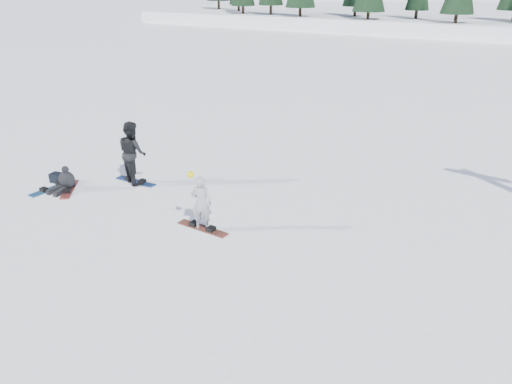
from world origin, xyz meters
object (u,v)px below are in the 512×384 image
snowboarder_man (133,152)px  snowboard_loose_a (52,188)px  gear_bag (58,178)px  snowboard_loose_b (69,189)px  snowboarder_woman (201,203)px  seated_rider (66,181)px

snowboarder_man → snowboard_loose_a: (-1.79, -1.76, -0.97)m
gear_bag → snowboard_loose_b: size_ratio=0.30×
snowboarder_woman → snowboarder_man: size_ratio=0.81×
gear_bag → snowboard_loose_b: 0.83m
snowboarder_man → seated_rider: size_ratio=2.17×
gear_bag → snowboard_loose_a: (0.28, -0.46, -0.14)m
gear_bag → snowboard_loose_a: size_ratio=0.30×
snowboarder_woman → seated_rider: size_ratio=1.76×
snowboarder_woman → snowboard_loose_b: 5.11m
snowboarder_man → snowboard_loose_b: bearing=73.5°
snowboarder_man → snowboarder_woman: bearing=-178.2°
snowboarder_woman → snowboard_loose_b: size_ratio=1.07×
snowboarder_man → seated_rider: snowboarder_man is taller
gear_bag → snowboarder_woman: bearing=-1.8°
snowboarder_woman → snowboarder_man: snowboarder_man is taller
snowboarder_woman → snowboard_loose_a: size_ratio=1.07×
snowboarder_woman → gear_bag: size_ratio=3.55×
gear_bag → snowboard_loose_a: 0.55m
seated_rider → snowboard_loose_a: 0.54m
snowboarder_woman → snowboarder_man: (-3.78, 1.49, 0.24)m
snowboarder_man → gear_bag: 2.59m
snowboard_loose_a → gear_bag: bearing=35.0°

